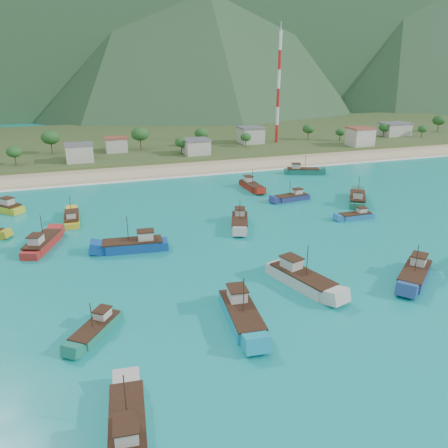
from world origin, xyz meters
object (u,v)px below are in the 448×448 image
object	(u,v)px
boat_2	(415,275)
boat_24	(292,198)
boat_15	(251,186)
boat_21	(301,279)
boat_0	(357,199)
boat_23	(96,329)
boat_29	(128,428)
boat_7	(240,222)
boat_13	(72,219)
boat_17	(356,216)
boat_25	(302,171)
boat_9	(241,315)
boat_14	(134,246)
radio_tower	(278,88)
boat_3	(42,244)
boat_6	(3,207)

from	to	relation	value
boat_2	boat_24	bearing A→B (deg)	-40.44
boat_24	boat_15	bearing A→B (deg)	16.08
boat_21	boat_0	bearing A→B (deg)	-151.54
boat_23	boat_29	xyz separation A→B (m)	(1.75, -17.67, 0.23)
boat_7	boat_23	bearing A→B (deg)	65.75
boat_0	boat_7	world-z (taller)	boat_0
boat_7	boat_2	bearing A→B (deg)	139.86
boat_0	boat_15	distance (m)	28.44
boat_13	boat_17	distance (m)	62.11
boat_7	boat_25	distance (m)	51.03
boat_9	boat_14	xyz separation A→B (m)	(-10.22, 28.22, -0.03)
boat_21	boat_25	distance (m)	73.87
boat_21	boat_13	bearing A→B (deg)	-68.07
radio_tower	boat_7	world-z (taller)	radio_tower
boat_14	boat_24	distance (m)	45.88
boat_7	boat_13	distance (m)	36.29
boat_25	boat_3	bearing A→B (deg)	-42.95
boat_15	boat_23	xyz separation A→B (m)	(-44.26, -57.02, -0.19)
boat_23	boat_25	size ratio (longest dim) A/B	0.75
boat_7	boat_17	distance (m)	26.30
boat_2	boat_0	bearing A→B (deg)	-61.15
boat_24	boat_9	bearing A→B (deg)	138.81
boat_23	boat_24	bearing A→B (deg)	-101.59
boat_7	boat_25	world-z (taller)	boat_7
boat_0	boat_2	world-z (taller)	boat_0
boat_2	boat_21	bearing A→B (deg)	38.27
boat_14	boat_9	bearing A→B (deg)	-153.31
boat_2	boat_15	bearing A→B (deg)	-34.44
boat_0	boat_14	size ratio (longest dim) A/B	0.95
boat_7	boat_29	xyz separation A→B (m)	(-29.29, -48.50, 0.00)
boat_21	boat_17	bearing A→B (deg)	-154.45
boat_13	boat_14	xyz separation A→B (m)	(10.62, -19.82, 0.23)
boat_29	boat_14	bearing A→B (deg)	87.62
boat_7	boat_9	bearing A→B (deg)	90.59
boat_7	boat_0	bearing A→B (deg)	-149.01
boat_17	boat_29	bearing A→B (deg)	128.90
boat_3	boat_2	bearing A→B (deg)	-9.19
boat_3	boat_9	world-z (taller)	boat_9
boat_7	boat_23	world-z (taller)	boat_7
boat_29	boat_9	bearing A→B (deg)	47.07
boat_7	boat_13	xyz separation A→B (m)	(-33.50, 13.96, -0.10)
boat_6	boat_9	size ratio (longest dim) A/B	0.81
boat_13	boat_21	bearing A→B (deg)	-50.53
boat_25	boat_29	bearing A→B (deg)	-16.20
boat_2	boat_6	distance (m)	88.79
boat_15	boat_23	distance (m)	72.18
boat_13	boat_3	bearing A→B (deg)	-110.94
boat_17	boat_21	xyz separation A→B (m)	(-26.36, -23.86, 0.48)
boat_13	boat_17	size ratio (longest dim) A/B	1.23
boat_3	radio_tower	bearing A→B (deg)	64.58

